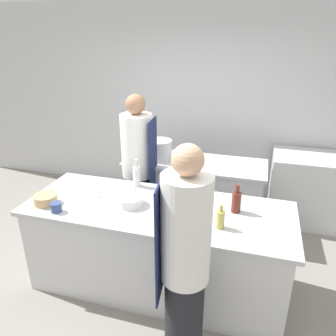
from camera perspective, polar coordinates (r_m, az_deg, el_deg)
ground_plane at (r=3.58m, az=-1.66°, el=-19.23°), size 16.00×16.00×0.00m
wall_back at (r=4.83m, az=6.03°, el=10.80°), size 8.00×0.06×2.80m
prep_counter at (r=3.30m, az=-1.75°, el=-13.47°), size 2.49×0.93×0.89m
pass_counter at (r=4.27m, az=4.54°, el=-4.41°), size 1.75×0.68×0.89m
oven_range at (r=4.71m, az=22.55°, el=-3.30°), size 0.87×0.70×0.92m
chef_at_prep_near at (r=2.34m, az=2.90°, el=-16.82°), size 0.36×0.35×1.79m
chef_at_stove at (r=3.87m, az=-5.21°, el=-0.21°), size 0.39×0.37×1.77m
bottle_olive_oil at (r=2.75m, az=9.12°, el=-8.73°), size 0.07×0.07×0.21m
bottle_vinegar at (r=2.99m, az=11.82°, el=-5.69°), size 0.08×0.08×0.27m
bottle_wine at (r=3.41m, az=-5.46°, el=-1.32°), size 0.08×0.08×0.30m
bowl_mixing_large at (r=3.09m, az=-6.54°, el=-5.70°), size 0.24×0.24×0.09m
bowl_prep_small at (r=3.30m, az=-20.54°, el=-5.12°), size 0.21×0.21×0.09m
cup at (r=3.13m, az=-18.91°, el=-6.49°), size 0.10×0.10×0.09m
cutting_board at (r=3.35m, az=-9.25°, el=-4.20°), size 0.34×0.28×0.01m
stockpot at (r=4.12m, az=-1.48°, el=3.19°), size 0.31×0.31×0.25m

